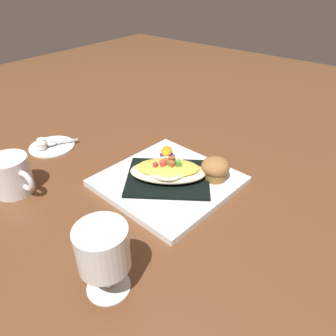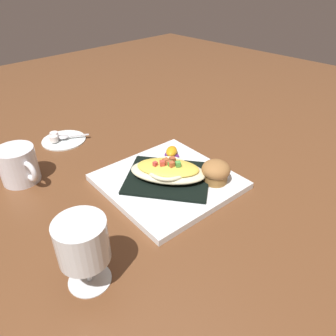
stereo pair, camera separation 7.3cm
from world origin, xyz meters
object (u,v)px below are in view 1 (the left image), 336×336
Objects in this scene: creamer_cup_0 at (41,142)px; square_plate at (168,181)px; gratin_dish at (168,170)px; creamer_cup_1 at (42,146)px; muffin at (215,168)px; creamer_saucer at (52,146)px; orange_garnish at (167,153)px; stemmed_glass at (103,252)px; coffee_mug at (12,177)px; spoon at (54,143)px.

square_plate is at bearing -168.11° from creamer_cup_0.
creamer_cup_1 is (0.37, 0.09, -0.02)m from gratin_dish.
square_plate is 11.62× the size of creamer_cup_0.
square_plate is at bearing 40.65° from muffin.
square_plate reaches higher than creamer_saucer.
creamer_saucer is 5.19× the size of creamer_cup_0.
orange_garnish is 0.48× the size of stemmed_glass.
square_plate is at bearing -137.07° from coffee_mug.
square_plate is 0.35m from coffee_mug.
creamer_cup_1 is (0.00, 0.03, 0.01)m from creamer_saucer.
creamer_saucer is 1.51× the size of spoon.
creamer_cup_1 is at bearing 20.15° from muffin.
orange_garnish is at bearing -64.67° from stemmed_glass.
coffee_mug reaches higher than muffin.
spoon is (0.11, -0.18, -0.03)m from coffee_mug.
square_plate is at bearing -70.00° from stemmed_glass.
spoon reaches higher than creamer_saucer.
square_plate is at bearing -165.60° from creamer_cup_1.
coffee_mug reaches higher than creamer_cup_0.
muffin is 0.46m from coffee_mug.
creamer_saucer is 0.01m from spoon.
gratin_dish is 2.38× the size of spoon.
gratin_dish is 0.11m from orange_garnish.
square_plate is 2.24× the size of creamer_saucer.
muffin is 0.79× the size of spoon.
square_plate is at bearing -169.66° from creamer_saucer.
coffee_mug is at bearing 42.39° from muffin.
creamer_cup_0 and creamer_cup_1 have the same top height.
square_plate is 4.58× the size of orange_garnish.
stemmed_glass is at bearing 158.48° from creamer_cup_1.
creamer_cup_0 is (0.49, -0.20, -0.07)m from stemmed_glass.
orange_garnish is 2.54× the size of creamer_cup_1.
spoon is 3.44× the size of creamer_cup_1.
gratin_dish is 8.20× the size of creamer_cup_1.
stemmed_glass is (-0.36, 0.04, 0.04)m from coffee_mug.
muffin is 0.48m from creamer_cup_1.
orange_garnish is 0.33m from spoon.
gratin_dish is 3.23× the size of orange_garnish.
creamer_cup_0 is (0.32, 0.16, -0.01)m from orange_garnish.
orange_garnish reaches higher than square_plate.
gratin_dish is 0.11m from muffin.
square_plate is 2.20× the size of stemmed_glass.
orange_garnish is at bearing -154.18° from spoon.
creamer_cup_0 is (0.03, 0.02, 0.00)m from spoon.
gratin_dish is 3.01× the size of muffin.
gratin_dish is at bearing -168.11° from creamer_cup_0.
spoon is at bearing 9.57° from square_plate.
creamer_saucer is (0.45, 0.14, -0.04)m from muffin.
gratin_dish is 0.35m from coffee_mug.
muffin is at bearing -163.49° from spoon.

